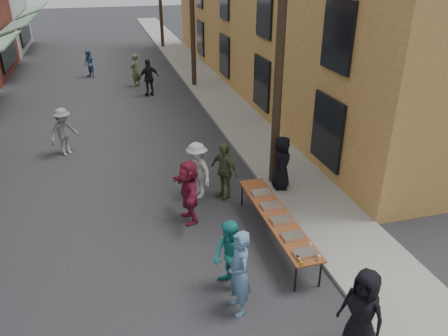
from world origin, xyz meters
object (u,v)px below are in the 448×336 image
utility_pole_near (281,38)px  server (282,163)px  guest_front_c (230,257)px  catering_tray_sausage (305,253)px  serving_table (276,217)px  guest_front_a (362,312)px  utility_pole_mid (192,0)px

utility_pole_near → server: size_ratio=5.39×
utility_pole_near → guest_front_c: 6.30m
guest_front_c → catering_tray_sausage: bearing=66.2°
serving_table → server: server is taller
serving_table → guest_front_c: (-1.62, -1.43, 0.14)m
guest_front_a → utility_pole_near: bearing=148.3°
catering_tray_sausage → guest_front_c: guest_front_c is taller
guest_front_c → utility_pole_near: bearing=132.1°
utility_pole_near → server: utility_pole_near is taller
guest_front_a → guest_front_c: size_ratio=1.05×
catering_tray_sausage → guest_front_a: (0.18, -1.95, 0.10)m
utility_pole_near → serving_table: size_ratio=2.25×
utility_pole_near → utility_pole_mid: same height
utility_pole_mid → guest_front_a: utility_pole_mid is taller
utility_pole_mid → catering_tray_sausage: utility_pole_mid is taller
utility_pole_near → catering_tray_sausage: size_ratio=18.00×
utility_pole_mid → catering_tray_sausage: 17.03m
serving_table → guest_front_a: size_ratio=2.26×
utility_pole_mid → guest_front_c: bearing=-99.4°
utility_pole_near → guest_front_a: (-0.90, -6.53, -3.61)m
utility_pole_mid → server: (0.05, -12.48, -3.56)m
catering_tray_sausage → guest_front_a: size_ratio=0.28×
utility_pole_mid → server: utility_pole_mid is taller
guest_front_a → catering_tray_sausage: bearing=161.4°
catering_tray_sausage → serving_table: bearing=90.0°
utility_pole_mid → guest_front_c: utility_pole_mid is taller
utility_pole_mid → guest_front_a: bearing=-92.8°
serving_table → guest_front_c: bearing=-138.5°
utility_pole_near → utility_pole_mid: 12.00m
utility_pole_mid → serving_table: bearing=-94.1°
guest_front_a → server: 6.12m
guest_front_c → server: bearing=128.6°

